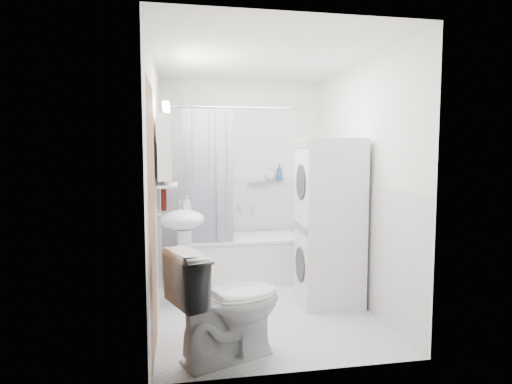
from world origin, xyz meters
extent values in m
plane|color=silver|center=(0.00, 0.00, 0.00)|extent=(2.60, 2.60, 0.00)
plane|color=white|center=(0.00, 1.30, 1.20)|extent=(2.00, 0.00, 2.00)
plane|color=white|center=(0.00, -1.30, 1.20)|extent=(2.00, 0.00, 2.00)
plane|color=white|center=(-1.00, 0.00, 1.20)|extent=(0.00, 2.60, 2.60)
plane|color=white|center=(1.00, 0.00, 1.20)|extent=(0.00, 2.60, 2.60)
plane|color=white|center=(0.00, 0.00, 2.40)|extent=(2.60, 2.60, 0.00)
plane|color=white|center=(0.00, 1.29, 0.60)|extent=(1.98, 0.00, 1.98)
plane|color=white|center=(-0.99, 0.00, 0.60)|extent=(0.00, 2.58, 2.58)
plane|color=white|center=(0.99, 0.00, 0.60)|extent=(0.00, 2.58, 2.58)
plane|color=brown|center=(-0.98, -0.88, 1.00)|extent=(0.00, 2.00, 2.00)
cylinder|color=silver|center=(-0.95, -0.55, 1.00)|extent=(0.04, 0.04, 0.04)
cube|color=white|center=(-0.07, 0.92, 0.24)|extent=(1.33, 0.62, 0.49)
cube|color=white|center=(-0.07, 0.92, 0.50)|extent=(1.35, 0.64, 0.03)
cube|color=silver|center=(-0.07, 0.92, 0.39)|extent=(1.15, 0.44, 0.20)
cylinder|color=silver|center=(0.13, 1.25, 0.84)|extent=(0.04, 0.12, 0.04)
cylinder|color=silver|center=(-0.07, 0.66, 2.00)|extent=(1.53, 0.02, 0.02)
cube|color=#121A41|center=(-0.69, 0.66, 1.25)|extent=(0.10, 0.02, 1.45)
cube|color=#121A41|center=(-0.60, 0.66, 1.25)|extent=(0.10, 0.02, 1.45)
cube|color=#121A41|center=(-0.51, 0.66, 1.25)|extent=(0.10, 0.02, 1.45)
cube|color=#121A41|center=(-0.42, 0.66, 1.25)|extent=(0.10, 0.02, 1.45)
cube|color=#121A41|center=(-0.33, 0.66, 1.25)|extent=(0.10, 0.02, 1.45)
cube|color=#121A41|center=(-0.24, 0.66, 1.25)|extent=(0.10, 0.02, 1.45)
ellipsoid|color=white|center=(-0.76, 0.20, 0.85)|extent=(0.44, 0.37, 0.20)
cylinder|color=white|center=(-0.74, 0.20, 0.38)|extent=(0.14, 0.14, 0.75)
cylinder|color=silver|center=(-0.78, 0.34, 0.97)|extent=(0.03, 0.03, 0.14)
cylinder|color=silver|center=(-0.78, 0.30, 1.03)|extent=(0.02, 0.10, 0.02)
cube|color=white|center=(-0.91, 0.10, 1.55)|extent=(0.12, 0.50, 0.60)
cube|color=white|center=(-0.84, 0.10, 1.55)|extent=(0.01, 0.47, 0.57)
cube|color=#FFEABF|center=(-0.89, 0.10, 1.93)|extent=(0.06, 0.45, 0.06)
cube|color=silver|center=(-0.89, 0.10, 1.20)|extent=(0.18, 0.54, 0.02)
cube|color=silver|center=(0.18, 1.24, 1.15)|extent=(0.22, 0.06, 0.02)
cube|color=#4E160C|center=(-0.94, 0.48, 1.28)|extent=(0.05, 0.30, 0.71)
cube|color=#4E160C|center=(-0.91, 0.48, 1.60)|extent=(0.03, 0.27, 0.08)
cylinder|color=silver|center=(-0.95, 0.48, 1.64)|extent=(0.02, 0.04, 0.02)
cube|color=white|center=(0.68, -0.01, 0.41)|extent=(0.61, 0.61, 0.82)
cylinder|color=#2D2D33|center=(0.39, -0.01, 0.40)|extent=(0.04, 0.35, 0.35)
cube|color=gray|center=(0.39, -0.01, 0.77)|extent=(0.04, 0.52, 0.08)
cube|color=white|center=(0.68, -0.01, 1.23)|extent=(0.61, 0.61, 0.82)
cylinder|color=#2D2D33|center=(0.39, -0.01, 1.22)|extent=(0.04, 0.35, 0.35)
cube|color=gray|center=(0.39, -0.01, 1.59)|extent=(0.04, 0.52, 0.08)
imported|color=white|center=(-0.45, -1.00, 0.41)|extent=(0.95, 0.75, 0.82)
imported|color=gray|center=(-0.71, 0.25, 0.95)|extent=(0.08, 0.17, 0.08)
imported|color=gray|center=(-0.89, -0.05, 1.25)|extent=(0.07, 0.18, 0.07)
imported|color=gray|center=(-0.89, 0.22, 1.26)|extent=(0.10, 0.09, 0.10)
imported|color=gray|center=(0.35, 1.24, 1.23)|extent=(0.13, 0.17, 0.13)
imported|color=#255095|center=(0.47, 1.24, 1.20)|extent=(0.08, 0.21, 0.08)
camera|label=1|loc=(-0.79, -4.02, 1.49)|focal=30.00mm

